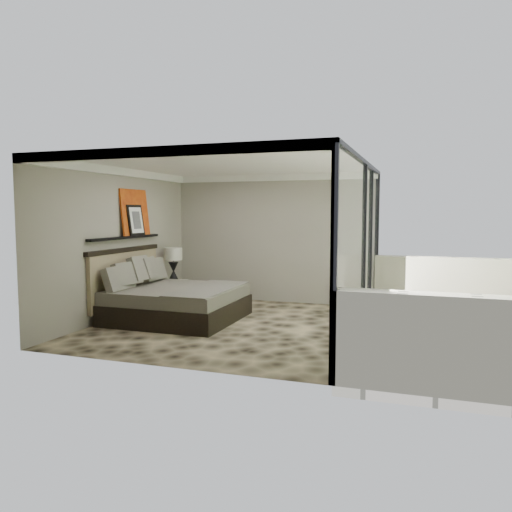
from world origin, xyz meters
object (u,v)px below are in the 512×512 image
(ottoman, at_px, (479,317))
(bed, at_px, (172,300))
(nightstand, at_px, (172,292))
(lounger, at_px, (411,332))
(table_lamp, at_px, (173,259))

(ottoman, bearing_deg, bed, -171.86)
(nightstand, distance_m, lounger, 5.26)
(lounger, bearing_deg, ottoman, 62.30)
(ottoman, xyz_separation_m, lounger, (-1.04, -1.13, -0.07))
(ottoman, bearing_deg, table_lamp, 173.96)
(ottoman, relative_size, lounger, 0.31)
(bed, distance_m, table_lamp, 1.68)
(ottoman, height_order, lounger, lounger)
(table_lamp, relative_size, ottoman, 1.35)
(table_lamp, bearing_deg, lounger, -19.62)
(ottoman, bearing_deg, lounger, -132.70)
(bed, height_order, nightstand, bed)
(bed, distance_m, ottoman, 5.33)
(table_lamp, height_order, lounger, table_lamp)
(table_lamp, relative_size, lounger, 0.42)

